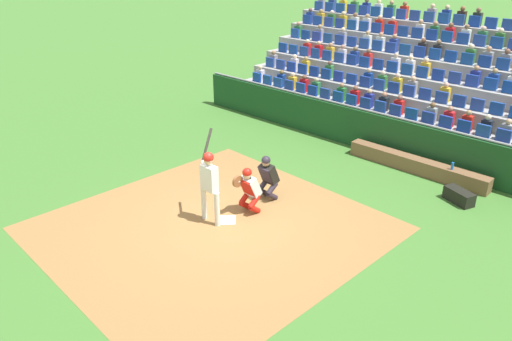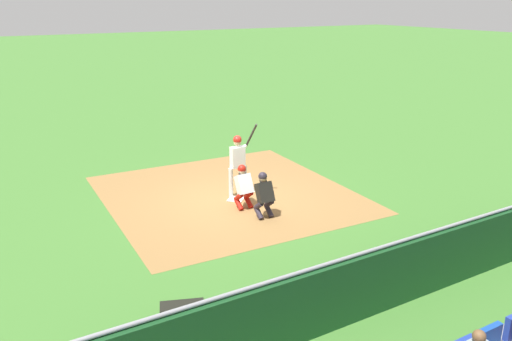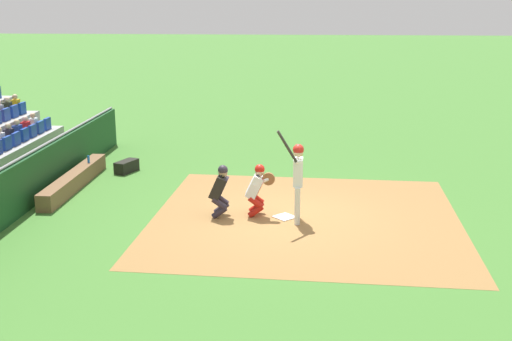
{
  "view_description": "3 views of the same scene",
  "coord_description": "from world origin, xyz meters",
  "px_view_note": "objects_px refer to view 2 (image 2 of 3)",
  "views": [
    {
      "loc": [
        -7.8,
        7.14,
        6.25
      ],
      "look_at": [
        -0.33,
        -0.71,
        1.23
      ],
      "focal_mm": 34.62,
      "sensor_mm": 36.0,
      "label": 1
    },
    {
      "loc": [
        -6.76,
        -12.67,
        5.65
      ],
      "look_at": [
        0.38,
        -0.53,
        0.99
      ],
      "focal_mm": 36.59,
      "sensor_mm": 36.0,
      "label": 2
    },
    {
      "loc": [
        14.35,
        0.44,
        5.05
      ],
      "look_at": [
        -0.27,
        -0.71,
        1.08
      ],
      "focal_mm": 44.57,
      "sensor_mm": 36.0,
      "label": 3
    }
  ],
  "objects_px": {
    "home_plate_umpire": "(264,193)",
    "water_bottle_on_bench": "(237,310)",
    "dugout_bench": "(291,310)",
    "batter_at_plate": "(238,158)",
    "equipment_duffel_bag": "(182,313)",
    "home_plate_marker": "(236,199)",
    "catcher_crouching": "(243,184)"
  },
  "relations": [
    {
      "from": "batter_at_plate",
      "to": "equipment_duffel_bag",
      "type": "relative_size",
      "value": 2.79
    },
    {
      "from": "home_plate_umpire",
      "to": "dugout_bench",
      "type": "xyz_separation_m",
      "value": [
        -2.05,
        -4.33,
        -0.48
      ]
    },
    {
      "from": "home_plate_marker",
      "to": "equipment_duffel_bag",
      "type": "relative_size",
      "value": 0.55
    },
    {
      "from": "home_plate_umpire",
      "to": "equipment_duffel_bag",
      "type": "height_order",
      "value": "home_plate_umpire"
    },
    {
      "from": "batter_at_plate",
      "to": "equipment_duffel_bag",
      "type": "xyz_separation_m",
      "value": [
        -4.0,
        -5.18,
        -0.99
      ]
    },
    {
      "from": "home_plate_umpire",
      "to": "equipment_duffel_bag",
      "type": "relative_size",
      "value": 1.6
    },
    {
      "from": "catcher_crouching",
      "to": "dugout_bench",
      "type": "distance_m",
      "value": 5.56
    },
    {
      "from": "home_plate_umpire",
      "to": "equipment_duffel_bag",
      "type": "bearing_deg",
      "value": -138.45
    },
    {
      "from": "water_bottle_on_bench",
      "to": "equipment_duffel_bag",
      "type": "bearing_deg",
      "value": 124.86
    },
    {
      "from": "batter_at_plate",
      "to": "home_plate_umpire",
      "type": "xyz_separation_m",
      "value": [
        -0.21,
        -1.83,
        -0.46
      ]
    },
    {
      "from": "batter_at_plate",
      "to": "catcher_crouching",
      "type": "height_order",
      "value": "batter_at_plate"
    },
    {
      "from": "home_plate_umpire",
      "to": "catcher_crouching",
      "type": "bearing_deg",
      "value": 99.62
    },
    {
      "from": "catcher_crouching",
      "to": "equipment_duffel_bag",
      "type": "bearing_deg",
      "value": -130.73
    },
    {
      "from": "catcher_crouching",
      "to": "equipment_duffel_bag",
      "type": "height_order",
      "value": "catcher_crouching"
    },
    {
      "from": "batter_at_plate",
      "to": "home_plate_umpire",
      "type": "relative_size",
      "value": 1.74
    },
    {
      "from": "home_plate_marker",
      "to": "batter_at_plate",
      "type": "bearing_deg",
      "value": 49.7
    },
    {
      "from": "water_bottle_on_bench",
      "to": "home_plate_marker",
      "type": "bearing_deg",
      "value": 61.94
    },
    {
      "from": "dugout_bench",
      "to": "water_bottle_on_bench",
      "type": "relative_size",
      "value": 20.6
    },
    {
      "from": "batter_at_plate",
      "to": "home_plate_umpire",
      "type": "bearing_deg",
      "value": -96.67
    },
    {
      "from": "home_plate_umpire",
      "to": "dugout_bench",
      "type": "relative_size",
      "value": 0.3
    },
    {
      "from": "dugout_bench",
      "to": "water_bottle_on_bench",
      "type": "height_order",
      "value": "water_bottle_on_bench"
    },
    {
      "from": "batter_at_plate",
      "to": "water_bottle_on_bench",
      "type": "distance_m",
      "value": 7.0
    },
    {
      "from": "catcher_crouching",
      "to": "home_plate_umpire",
      "type": "height_order",
      "value": "home_plate_umpire"
    },
    {
      "from": "dugout_bench",
      "to": "home_plate_umpire",
      "type": "bearing_deg",
      "value": 64.7
    },
    {
      "from": "home_plate_umpire",
      "to": "water_bottle_on_bench",
      "type": "xyz_separation_m",
      "value": [
        -3.14,
        -4.28,
        -0.16
      ]
    },
    {
      "from": "batter_at_plate",
      "to": "catcher_crouching",
      "type": "xyz_separation_m",
      "value": [
        -0.36,
        -0.96,
        -0.45
      ]
    },
    {
      "from": "catcher_crouching",
      "to": "dugout_bench",
      "type": "bearing_deg",
      "value": -110.08
    },
    {
      "from": "home_plate_umpire",
      "to": "batter_at_plate",
      "type": "bearing_deg",
      "value": 83.33
    },
    {
      "from": "dugout_bench",
      "to": "equipment_duffel_bag",
      "type": "relative_size",
      "value": 5.39
    },
    {
      "from": "home_plate_umpire",
      "to": "equipment_duffel_bag",
      "type": "xyz_separation_m",
      "value": [
        -3.78,
        -3.35,
        -0.52
      ]
    },
    {
      "from": "dugout_bench",
      "to": "equipment_duffel_bag",
      "type": "xyz_separation_m",
      "value": [
        -1.73,
        0.98,
        -0.04
      ]
    },
    {
      "from": "batter_at_plate",
      "to": "equipment_duffel_bag",
      "type": "distance_m",
      "value": 6.62
    }
  ]
}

